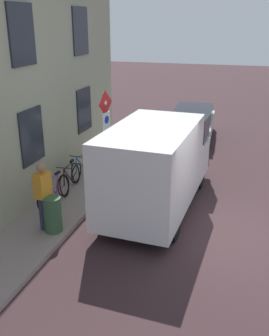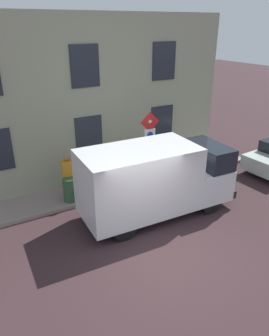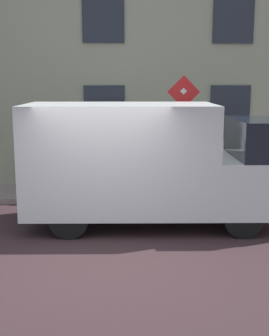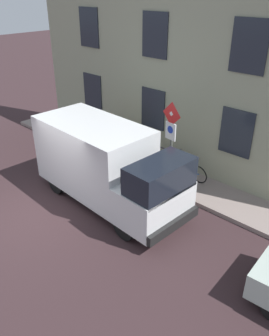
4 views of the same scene
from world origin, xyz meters
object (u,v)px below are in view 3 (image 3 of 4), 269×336
pedestrian (53,156)px  bicycle_purple (106,174)px  bicycle_blue (182,173)px  delivery_van (149,161)px  litter_bin (49,177)px  sign_post_stacked (183,119)px  bicycle_black (144,174)px

pedestrian → bicycle_purple: bearing=119.0°
bicycle_blue → bicycle_purple: 2.04m
delivery_van → litter_bin: size_ratio=6.01×
delivery_van → bicycle_purple: bearing=111.0°
pedestrian → litter_bin: (-0.27, 0.09, -0.48)m
bicycle_purple → pedestrian: 1.50m
bicycle_purple → delivery_van: bearing=111.2°
delivery_van → bicycle_blue: 3.09m
sign_post_stacked → pedestrian: size_ratio=1.64×
bicycle_purple → sign_post_stacked: bearing=158.5°
sign_post_stacked → bicycle_black: (0.86, 0.89, -1.53)m
sign_post_stacked → bicycle_blue: 1.76m
sign_post_stacked → litter_bin: sign_post_stacked is taller
bicycle_blue → pedestrian: (-0.46, 3.35, 0.56)m
bicycle_black → bicycle_purple: bearing=-7.2°
bicycle_blue → litter_bin: 3.52m
delivery_van → litter_bin: delivery_van is taller
bicycle_blue → bicycle_purple: size_ratio=1.00×
delivery_van → bicycle_blue: delivery_van is taller
bicycle_purple → pedestrian: (-0.46, 1.31, 0.56)m
pedestrian → bicycle_black: bearing=110.9°
sign_post_stacked → bicycle_blue: sign_post_stacked is taller
pedestrian → delivery_van: bearing=53.9°
sign_post_stacked → bicycle_black: 1.97m
bicycle_blue → litter_bin: litter_bin is taller
delivery_van → sign_post_stacked: bearing=65.1°
bicycle_purple → litter_bin: litter_bin is taller
pedestrian → sign_post_stacked: bearing=92.7°
sign_post_stacked → bicycle_purple: size_ratio=1.65×
delivery_van → bicycle_purple: delivery_van is taller
sign_post_stacked → delivery_van: bearing=152.6°
bicycle_black → delivery_van: bearing=80.9°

